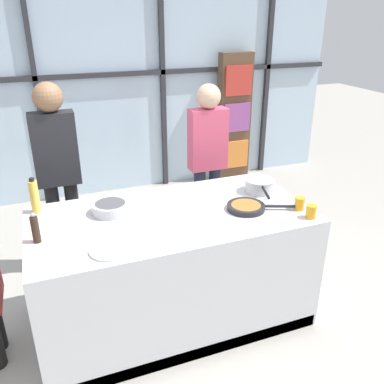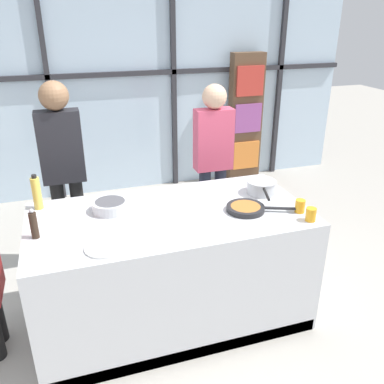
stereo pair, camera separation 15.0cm
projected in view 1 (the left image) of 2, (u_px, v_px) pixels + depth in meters
The scene contains 14 objects.
ground_plane at pixel (174, 314), 3.29m from camera, with size 18.00×18.00×0.00m, color #ADA89E.
back_window_wall at pixel (102, 86), 5.02m from camera, with size 6.40×0.10×2.80m.
bookshelf at pixel (234, 119), 5.64m from camera, with size 0.45×0.19×1.76m.
demo_island at pixel (173, 267), 3.10m from camera, with size 2.00×1.01×0.91m.
spectator_far_left at pixel (58, 166), 3.48m from camera, with size 0.37×0.24×1.74m.
spectator_center_left at pixel (208, 155), 3.97m from camera, with size 0.37×0.23×1.64m.
frying_pan at pixel (247, 207), 2.98m from camera, with size 0.48×0.28×0.04m.
saucepan at pixel (259, 185), 3.25m from camera, with size 0.24×0.42×0.11m.
white_plate at pixel (111, 250), 2.47m from camera, with size 0.26×0.26×0.01m, color white.
mixing_bowl at pixel (110, 207), 2.92m from camera, with size 0.26×0.26×0.08m.
oil_bottle at pixel (34, 196), 2.89m from camera, with size 0.06×0.06×0.27m.
pepper_grinder at pixel (35, 229), 2.52m from camera, with size 0.05×0.05×0.21m.
juice_glass_near at pixel (311, 212), 2.85m from camera, with size 0.07×0.07×0.10m, color orange.
juice_glass_far at pixel (299, 204), 2.96m from camera, with size 0.07×0.07×0.10m, color orange.
Camera 1 is at (-0.79, -2.48, 2.24)m, focal length 38.00 mm.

